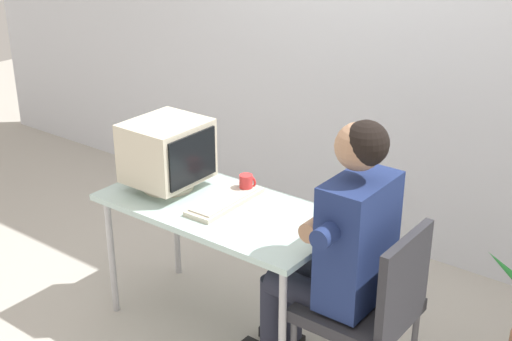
{
  "coord_description": "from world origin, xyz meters",
  "views": [
    {
      "loc": [
        2.08,
        -2.43,
        2.28
      ],
      "look_at": [
        0.23,
        0.0,
        0.97
      ],
      "focal_mm": 49.32,
      "sensor_mm": 36.0,
      "label": 1
    }
  ],
  "objects": [
    {
      "name": "desk",
      "position": [
        0.0,
        0.0,
        0.66
      ],
      "size": [
        1.26,
        0.63,
        0.72
      ],
      "color": "#B7B7BC",
      "rests_on": "ground_plane"
    },
    {
      "name": "crt_monitor",
      "position": [
        -0.36,
        -0.0,
        0.93
      ],
      "size": [
        0.37,
        0.4,
        0.37
      ],
      "color": "beige",
      "rests_on": "desk"
    },
    {
      "name": "desk_mug",
      "position": [
        0.01,
        0.2,
        0.78
      ],
      "size": [
        0.07,
        0.08,
        0.1
      ],
      "color": "red",
      "rests_on": "desk"
    },
    {
      "name": "ground_plane",
      "position": [
        0.0,
        0.0,
        0.0
      ],
      "size": [
        12.0,
        12.0,
        0.0
      ],
      "primitive_type": "plane",
      "color": "#B2ADA3"
    },
    {
      "name": "keyboard",
      "position": [
        0.01,
        0.03,
        0.74
      ],
      "size": [
        0.17,
        0.47,
        0.03
      ],
      "color": "beige",
      "rests_on": "desk"
    },
    {
      "name": "wall_back",
      "position": [
        0.3,
        1.4,
        1.5
      ],
      "size": [
        8.0,
        0.1,
        3.0
      ],
      "primitive_type": "cube",
      "color": "silver",
      "rests_on": "ground_plane"
    },
    {
      "name": "office_chair",
      "position": [
        0.88,
        -0.01,
        0.5
      ],
      "size": [
        0.47,
        0.47,
        0.88
      ],
      "color": "#4C4C51",
      "rests_on": "ground_plane"
    },
    {
      "name": "person_seated",
      "position": [
        0.7,
        -0.01,
        0.74
      ],
      "size": [
        0.69,
        0.59,
        1.35
      ],
      "color": "navy",
      "rests_on": "ground_plane"
    }
  ]
}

